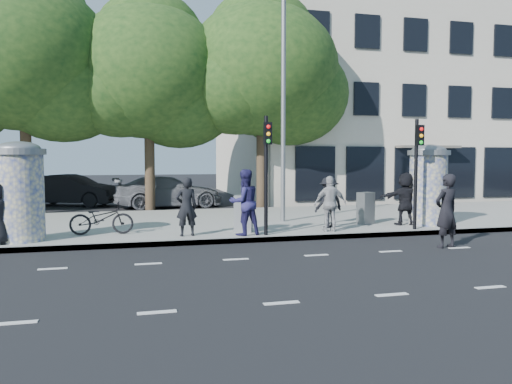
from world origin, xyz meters
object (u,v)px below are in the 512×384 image
object	(u,v)px
ad_column_right	(428,183)
car_mid	(71,190)
ped_c	(244,202)
cabinet_left	(243,214)
traffic_pole_far	(417,162)
ad_column_left	(20,189)
ped_d	(329,202)
street_lamp	(284,87)
car_right	(168,192)
cabinet_right	(366,208)
traffic_pole_near	(267,163)
ped_b	(186,207)
man_road	(446,211)
bicycle	(102,218)
ped_f	(405,199)
ped_e	(330,204)

from	to	relation	value
ad_column_right	car_mid	size ratio (longest dim) A/B	0.57
ped_c	cabinet_left	xyz separation A→B (m)	(0.11, 0.63, -0.40)
traffic_pole_far	cabinet_left	distance (m)	5.57
ad_column_left	ped_d	xyz separation A→B (m)	(8.94, 0.34, -0.58)
ad_column_left	street_lamp	world-z (taller)	street_lamp
street_lamp	car_right	xyz separation A→B (m)	(-3.40, 7.41, -4.06)
ped_d	car_mid	size ratio (longest dim) A/B	0.35
street_lamp	cabinet_left	world-z (taller)	street_lamp
cabinet_right	car_mid	xyz separation A→B (m)	(-10.41, 10.73, 0.08)
traffic_pole_near	ped_b	world-z (taller)	traffic_pole_near
ad_column_right	traffic_pole_near	bearing A→B (deg)	-171.11
ad_column_left	cabinet_right	world-z (taller)	ad_column_left
cabinet_left	ad_column_right	bearing A→B (deg)	22.55
cabinet_left	car_right	bearing A→B (deg)	120.95
man_road	bicycle	xyz separation A→B (m)	(-8.87, 3.58, -0.36)
traffic_pole_far	ped_f	distance (m)	1.59
traffic_pole_near	street_lamp	distance (m)	4.07
ad_column_left	bicycle	world-z (taller)	ad_column_left
ped_f	car_mid	bearing A→B (deg)	-36.37
ped_d	man_road	world-z (taller)	man_road
ped_f	ad_column_right	bearing A→B (deg)	-179.21
ad_column_left	cabinet_right	distance (m)	10.52
ped_b	cabinet_left	distance (m)	1.81
ad_column_left	man_road	size ratio (longest dim) A/B	1.36
ad_column_left	car_mid	bearing A→B (deg)	89.76
bicycle	cabinet_left	world-z (taller)	cabinet_left
ped_c	street_lamp	bearing A→B (deg)	-140.63
traffic_pole_near	man_road	size ratio (longest dim) A/B	1.74
ad_column_left	ped_e	size ratio (longest dim) A/B	1.58
cabinet_left	cabinet_right	xyz separation A→B (m)	(4.34, 0.68, -0.02)
ad_column_left	ad_column_right	distance (m)	12.40
ad_column_left	ped_f	xyz separation A→B (m)	(11.63, 0.29, -0.52)
ped_f	cabinet_right	bearing A→B (deg)	-15.50
ped_b	car_mid	xyz separation A→B (m)	(-4.32, 11.79, -0.22)
bicycle	car_right	world-z (taller)	car_right
man_road	traffic_pole_far	bearing A→B (deg)	-114.56
ad_column_left	traffic_pole_near	size ratio (longest dim) A/B	0.78
traffic_pole_near	ped_d	xyz separation A→B (m)	(2.34, 1.05, -1.28)
ped_f	cabinet_right	size ratio (longest dim) A/B	1.63
ped_b	bicycle	xyz separation A→B (m)	(-2.35, 0.88, -0.37)
ped_b	bicycle	size ratio (longest dim) A/B	0.94
street_lamp	ad_column_left	bearing A→B (deg)	-165.06
ped_e	ad_column_left	bearing A→B (deg)	3.66
traffic_pole_near	street_lamp	size ratio (longest dim) A/B	0.42
traffic_pole_near	car_right	size ratio (longest dim) A/B	0.67
ped_b	ad_column_left	bearing A→B (deg)	-8.41
ped_f	car_right	xyz separation A→B (m)	(-7.02, 9.25, -0.28)
ped_e	car_mid	world-z (taller)	ped_e
ped_e	car_right	world-z (taller)	ped_e
ped_f	car_right	distance (m)	11.62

